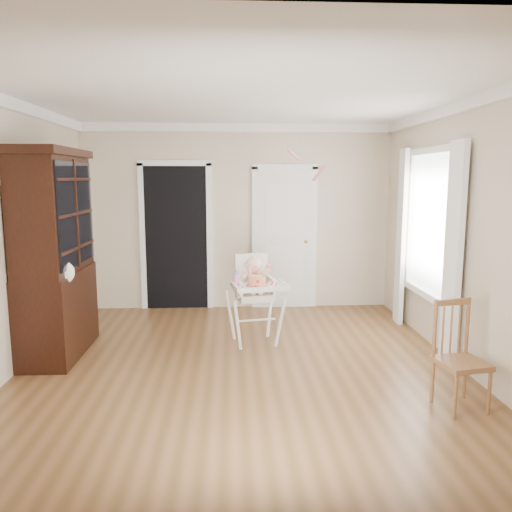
{
  "coord_description": "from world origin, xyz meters",
  "views": [
    {
      "loc": [
        -0.1,
        -4.85,
        1.92
      ],
      "look_at": [
        0.19,
        0.72,
        1.05
      ],
      "focal_mm": 35.0,
      "sensor_mm": 36.0,
      "label": 1
    }
  ],
  "objects_px": {
    "high_chair": "(255,288)",
    "china_cabinet": "(55,254)",
    "cake": "(257,281)",
    "sippy_cup": "(236,278)",
    "dining_chair": "(460,359)"
  },
  "relations": [
    {
      "from": "high_chair",
      "to": "china_cabinet",
      "type": "distance_m",
      "value": 2.22
    },
    {
      "from": "sippy_cup",
      "to": "china_cabinet",
      "type": "distance_m",
      "value": 1.97
    },
    {
      "from": "sippy_cup",
      "to": "dining_chair",
      "type": "xyz_separation_m",
      "value": [
        1.85,
        -1.62,
        -0.39
      ]
    },
    {
      "from": "high_chair",
      "to": "china_cabinet",
      "type": "relative_size",
      "value": 0.48
    },
    {
      "from": "high_chair",
      "to": "cake",
      "type": "xyz_separation_m",
      "value": [
        0.01,
        -0.25,
        0.14
      ]
    },
    {
      "from": "high_chair",
      "to": "sippy_cup",
      "type": "bearing_deg",
      "value": -158.54
    },
    {
      "from": "china_cabinet",
      "to": "dining_chair",
      "type": "distance_m",
      "value": 4.14
    },
    {
      "from": "sippy_cup",
      "to": "cake",
      "type": "bearing_deg",
      "value": -27.15
    },
    {
      "from": "high_chair",
      "to": "dining_chair",
      "type": "distance_m",
      "value": 2.41
    },
    {
      "from": "high_chair",
      "to": "cake",
      "type": "bearing_deg",
      "value": -98.39
    },
    {
      "from": "dining_chair",
      "to": "cake",
      "type": "bearing_deg",
      "value": 126.56
    },
    {
      "from": "cake",
      "to": "sippy_cup",
      "type": "distance_m",
      "value": 0.25
    },
    {
      "from": "cake",
      "to": "dining_chair",
      "type": "bearing_deg",
      "value": -42.69
    },
    {
      "from": "sippy_cup",
      "to": "dining_chair",
      "type": "bearing_deg",
      "value": -41.11
    },
    {
      "from": "china_cabinet",
      "to": "high_chair",
      "type": "bearing_deg",
      "value": 6.89
    }
  ]
}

